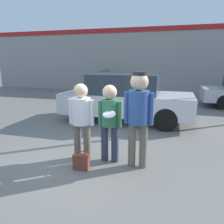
{
  "coord_description": "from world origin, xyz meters",
  "views": [
    {
      "loc": [
        1.59,
        -3.88,
        2.04
      ],
      "look_at": [
        0.38,
        0.36,
        1.02
      ],
      "focal_mm": 35.0,
      "sensor_mm": 36.0,
      "label": 1
    }
  ],
  "objects_px": {
    "person_left": "(81,115)",
    "parked_car_near": "(126,98)",
    "shrub": "(105,81)",
    "person_right": "(139,110)",
    "person_middle_with_frisbee": "(110,118)",
    "handbag": "(81,161)"
  },
  "relations": [
    {
      "from": "parked_car_near",
      "to": "person_left",
      "type": "bearing_deg",
      "value": -93.91
    },
    {
      "from": "person_left",
      "to": "parked_car_near",
      "type": "relative_size",
      "value": 0.36
    },
    {
      "from": "person_right",
      "to": "person_middle_with_frisbee",
      "type": "bearing_deg",
      "value": 171.58
    },
    {
      "from": "shrub",
      "to": "parked_car_near",
      "type": "bearing_deg",
      "value": -66.51
    },
    {
      "from": "person_left",
      "to": "parked_car_near",
      "type": "height_order",
      "value": "parked_car_near"
    },
    {
      "from": "person_left",
      "to": "shrub",
      "type": "relative_size",
      "value": 1.09
    },
    {
      "from": "person_left",
      "to": "person_middle_with_frisbee",
      "type": "xyz_separation_m",
      "value": [
        0.59,
        0.05,
        -0.03
      ]
    },
    {
      "from": "person_right",
      "to": "parked_car_near",
      "type": "relative_size",
      "value": 0.42
    },
    {
      "from": "parked_car_near",
      "to": "shrub",
      "type": "bearing_deg",
      "value": 113.49
    },
    {
      "from": "person_left",
      "to": "person_middle_with_frisbee",
      "type": "bearing_deg",
      "value": 4.98
    },
    {
      "from": "person_left",
      "to": "person_right",
      "type": "bearing_deg",
      "value": -1.74
    },
    {
      "from": "person_middle_with_frisbee",
      "to": "person_right",
      "type": "relative_size",
      "value": 0.86
    },
    {
      "from": "person_left",
      "to": "person_right",
      "type": "height_order",
      "value": "person_right"
    },
    {
      "from": "person_right",
      "to": "shrub",
      "type": "distance_m",
      "value": 10.65
    },
    {
      "from": "shrub",
      "to": "handbag",
      "type": "distance_m",
      "value": 10.74
    },
    {
      "from": "shrub",
      "to": "person_left",
      "type": "bearing_deg",
      "value": -75.01
    },
    {
      "from": "person_right",
      "to": "parked_car_near",
      "type": "distance_m",
      "value": 3.47
    },
    {
      "from": "person_left",
      "to": "handbag",
      "type": "relative_size",
      "value": 4.76
    },
    {
      "from": "person_left",
      "to": "parked_car_near",
      "type": "xyz_separation_m",
      "value": [
        0.22,
        3.28,
        -0.15
      ]
    },
    {
      "from": "parked_car_near",
      "to": "handbag",
      "type": "xyz_separation_m",
      "value": [
        -0.06,
        -3.74,
        -0.65
      ]
    },
    {
      "from": "person_left",
      "to": "person_middle_with_frisbee",
      "type": "relative_size",
      "value": 1.01
    },
    {
      "from": "person_left",
      "to": "handbag",
      "type": "height_order",
      "value": "person_left"
    }
  ]
}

